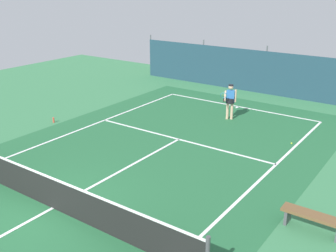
% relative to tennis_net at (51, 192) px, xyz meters
% --- Properties ---
extents(ground_plane, '(36.00, 36.00, 0.00)m').
position_rel_tennis_net_xyz_m(ground_plane, '(0.00, 0.00, -0.51)').
color(ground_plane, '#387A4C').
extents(court_surface, '(11.02, 26.60, 0.01)m').
position_rel_tennis_net_xyz_m(court_surface, '(0.00, 0.00, -0.51)').
color(court_surface, '#236038').
rests_on(court_surface, ground).
extents(tennis_net, '(10.12, 0.10, 1.10)m').
position_rel_tennis_net_xyz_m(tennis_net, '(0.00, 0.00, 0.00)').
color(tennis_net, black).
rests_on(tennis_net, ground).
extents(back_fence, '(16.30, 0.98, 2.70)m').
position_rel_tennis_net_xyz_m(back_fence, '(-0.00, 15.55, 0.16)').
color(back_fence, '#1E3D4C').
rests_on(back_fence, ground).
extents(tennis_player, '(0.56, 0.83, 1.64)m').
position_rel_tennis_net_xyz_m(tennis_player, '(0.50, 9.87, 0.45)').
color(tennis_player, '#D8AD8C').
rests_on(tennis_player, ground).
extents(tennis_ball_near_player, '(0.07, 0.07, 0.07)m').
position_rel_tennis_net_xyz_m(tennis_ball_near_player, '(3.91, 8.56, -0.48)').
color(tennis_ball_near_player, '#CCDB33').
rests_on(tennis_ball_near_player, ground).
extents(parked_car, '(2.33, 4.36, 1.68)m').
position_rel_tennis_net_xyz_m(parked_car, '(1.09, 18.24, 0.33)').
color(parked_car, black).
rests_on(parked_car, ground).
extents(courtside_bench, '(1.60, 0.40, 0.49)m').
position_rel_tennis_net_xyz_m(courtside_bench, '(6.31, 3.13, -0.14)').
color(courtside_bench, brown).
rests_on(courtside_bench, ground).
extents(water_bottle, '(0.08, 0.08, 0.24)m').
position_rel_tennis_net_xyz_m(water_bottle, '(-5.79, 4.84, -0.39)').
color(water_bottle, '#D84C38').
rests_on(water_bottle, ground).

